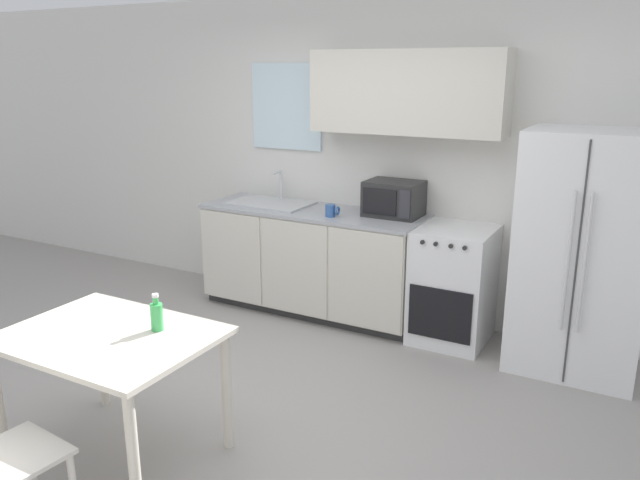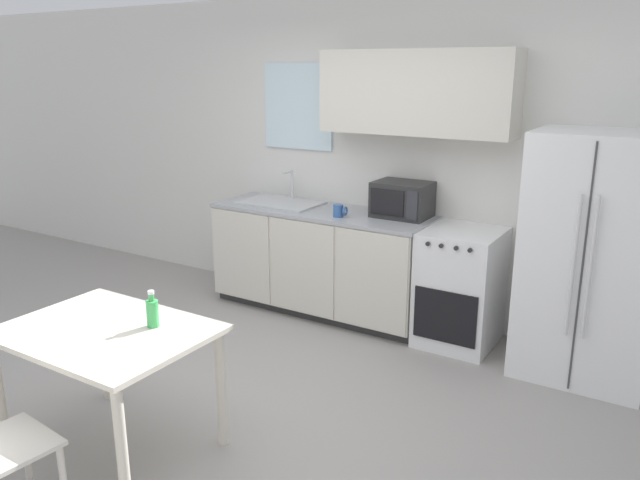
% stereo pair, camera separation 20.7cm
% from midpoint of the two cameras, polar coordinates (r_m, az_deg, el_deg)
% --- Properties ---
extents(ground_plane, '(12.00, 12.00, 0.00)m').
position_cam_midpoint_polar(ground_plane, '(4.13, -6.61, -15.15)').
color(ground_plane, gray).
extents(wall_back, '(12.00, 0.38, 2.70)m').
position_cam_midpoint_polar(wall_back, '(5.33, 7.19, 8.23)').
color(wall_back, silver).
rests_on(wall_back, ground_plane).
extents(kitchen_counter, '(1.96, 0.65, 0.92)m').
position_cam_midpoint_polar(kitchen_counter, '(5.46, 1.22, -1.88)').
color(kitchen_counter, '#333333').
rests_on(kitchen_counter, ground_plane).
extents(oven_range, '(0.56, 0.64, 0.91)m').
position_cam_midpoint_polar(oven_range, '(4.98, 13.88, -4.24)').
color(oven_range, white).
rests_on(oven_range, ground_plane).
extents(refrigerator, '(0.86, 0.73, 1.70)m').
position_cam_midpoint_polar(refrigerator, '(4.65, 24.74, -1.50)').
color(refrigerator, white).
rests_on(refrigerator, ground_plane).
extents(kitchen_sink, '(0.71, 0.46, 0.28)m').
position_cam_midpoint_polar(kitchen_sink, '(5.57, -2.55, 3.49)').
color(kitchen_sink, '#B7BABC').
rests_on(kitchen_sink, kitchen_counter).
extents(microwave, '(0.45, 0.34, 0.29)m').
position_cam_midpoint_polar(microwave, '(5.11, 8.68, 3.68)').
color(microwave, '#282828').
rests_on(microwave, kitchen_counter).
extents(coffee_mug, '(0.12, 0.08, 0.10)m').
position_cam_midpoint_polar(coffee_mug, '(5.07, 2.92, 2.68)').
color(coffee_mug, '#335999').
rests_on(coffee_mug, kitchen_counter).
extents(dining_table, '(1.11, 0.83, 0.73)m').
position_cam_midpoint_polar(dining_table, '(3.61, -17.34, -9.30)').
color(dining_table, beige).
rests_on(dining_table, ground_plane).
extents(drink_bottle, '(0.07, 0.07, 0.21)m').
position_cam_midpoint_polar(drink_bottle, '(3.50, -13.44, -6.45)').
color(drink_bottle, '#3FB259').
rests_on(drink_bottle, dining_table).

